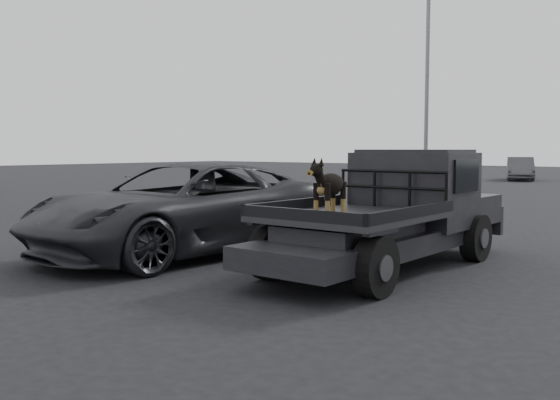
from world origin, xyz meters
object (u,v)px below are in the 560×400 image
Objects in this scene: flatbed_ute at (385,239)px; floodlight_near at (428,35)px; distant_car_a at (520,169)px; parked_suv at (184,208)px; dog at (330,189)px.

floodlight_near is at bearing 113.86° from flatbed_ute.
distant_car_a is 12.24m from floodlight_near.
distant_car_a is at bearing 100.58° from parked_suv.
dog is 21.59m from floodlight_near.
flatbed_ute is 3.54m from parked_suv.
distant_car_a is at bearing 85.32° from floodlight_near.
dog is (0.01, -1.49, 0.83)m from flatbed_ute.
dog reaches higher than parked_suv.
floodlight_near is at bearing 106.97° from parked_suv.
parked_suv reaches higher than flatbed_ute.
flatbed_ute is at bearing -95.99° from distant_car_a.
distant_car_a is at bearing 103.91° from flatbed_ute.
dog is 30.66m from distant_car_a.
flatbed_ute is 0.95× the size of parked_suv.
distant_car_a is (-7.03, 29.84, -0.62)m from dog.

